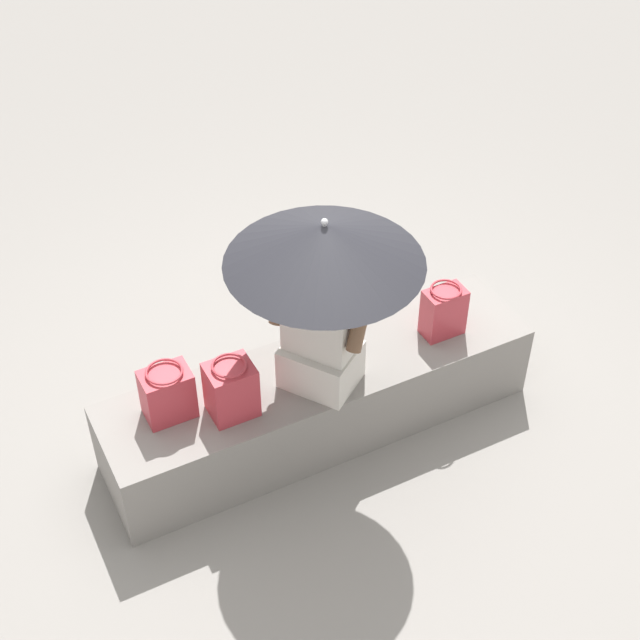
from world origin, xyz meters
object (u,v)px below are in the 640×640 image
(parasol, at_px, (324,244))
(tote_bag_canvas, at_px, (231,389))
(handbag_black, at_px, (444,311))
(shoulder_bag_spare, at_px, (167,393))
(person_seated, at_px, (321,320))

(parasol, xyz_separation_m, tote_bag_canvas, (-0.45, 0.06, -0.71))
(parasol, relative_size, handbag_black, 3.44)
(shoulder_bag_spare, bearing_deg, tote_bag_canvas, -24.17)
(handbag_black, bearing_deg, tote_bag_canvas, -178.95)
(parasol, distance_m, tote_bag_canvas, 0.84)
(handbag_black, relative_size, shoulder_bag_spare, 1.04)
(handbag_black, bearing_deg, parasol, -173.23)
(parasol, height_order, shoulder_bag_spare, parasol)
(parasol, bearing_deg, person_seated, 78.01)
(shoulder_bag_spare, bearing_deg, handbag_black, -3.89)
(person_seated, xyz_separation_m, shoulder_bag_spare, (-0.72, 0.13, -0.25))
(handbag_black, xyz_separation_m, tote_bag_canvas, (-1.17, -0.02, 0.00))
(handbag_black, distance_m, tote_bag_canvas, 1.17)
(person_seated, xyz_separation_m, parasol, (-0.01, -0.06, 0.47))
(person_seated, distance_m, parasol, 0.47)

